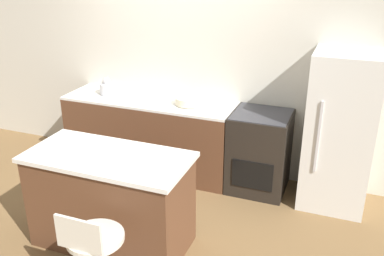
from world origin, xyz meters
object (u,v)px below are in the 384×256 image
oven_range (259,152)px  kettle (107,87)px  refrigerator (340,132)px  mixing_bowl (188,101)px  stool_chair (95,256)px

oven_range → kettle: size_ratio=4.36×
refrigerator → mixing_bowl: refrigerator is taller
refrigerator → stool_chair: bearing=-126.3°
kettle → mixing_bowl: (1.08, -0.00, -0.04)m
stool_chair → kettle: 2.53m
stool_chair → kettle: size_ratio=4.07×
oven_range → stool_chair: oven_range is taller
mixing_bowl → oven_range: bearing=0.2°
kettle → stool_chair: bearing=-61.5°
stool_chair → mixing_bowl: bearing=92.5°
mixing_bowl → stool_chair: bearing=-87.5°
oven_range → stool_chair: (-0.77, -2.17, -0.03)m
stool_chair → mixing_bowl: (-0.09, 2.16, 0.53)m
oven_range → mixing_bowl: mixing_bowl is taller
refrigerator → kettle: (-2.76, 0.00, 0.17)m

